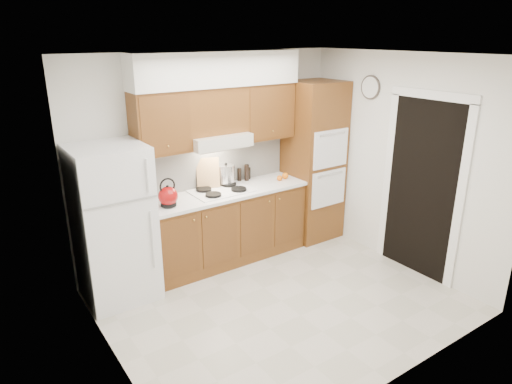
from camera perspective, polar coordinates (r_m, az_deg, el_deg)
floor at (r=5.17m, az=3.18°, el=-13.44°), size 3.60×3.60×0.00m
ceiling at (r=4.36m, az=3.83°, el=16.69°), size 3.60×3.60×0.00m
wall_back at (r=5.81m, az=-5.69°, el=4.27°), size 3.60×0.02×2.60m
wall_left at (r=3.84m, az=-18.31°, el=-4.68°), size 0.02×3.00×2.60m
wall_right at (r=5.85m, az=17.55°, el=3.56°), size 0.02×3.00×2.60m
fridge at (r=5.12m, az=-17.38°, el=-3.86°), size 0.75×0.72×1.72m
base_cabinets at (r=5.85m, az=-3.76°, el=-4.38°), size 2.11×0.60×0.90m
countertop at (r=5.67m, az=-3.81°, el=-0.06°), size 2.13×0.62×0.04m
backsplash at (r=5.83m, az=-5.38°, el=3.51°), size 2.11×0.03×0.56m
oven_cabinet at (r=6.41m, az=7.14°, el=3.80°), size 0.70×0.65×2.20m
upper_cab_left at (r=5.24m, az=-11.90°, el=8.48°), size 0.63×0.33×0.70m
upper_cab_right at (r=5.93m, az=1.06°, el=10.11°), size 0.73×0.33×0.70m
range_hood at (r=5.54m, az=-4.86°, el=6.49°), size 0.75×0.45×0.15m
upper_cab_over_hood at (r=5.52m, az=-5.28°, el=10.14°), size 0.75×0.33×0.55m
soffit at (r=5.48m, az=-4.89°, el=15.08°), size 2.13×0.36×0.40m
cooktop at (r=5.66m, az=-4.36°, el=0.14°), size 0.74×0.50×0.01m
doorway at (r=5.71m, az=19.96°, el=0.29°), size 0.02×0.90×2.10m
wall_clock at (r=6.02m, az=14.12°, el=12.57°), size 0.02×0.30×0.30m
kettle at (r=5.21m, az=-10.94°, el=-0.52°), size 0.26×0.26×0.22m
cutting_board at (r=5.73m, az=-6.01°, el=2.39°), size 0.30×0.19×0.38m
stock_pot at (r=5.84m, az=-3.76°, el=2.23°), size 0.28×0.28×0.23m
condiment_a at (r=6.03m, az=-1.18°, el=2.45°), size 0.07×0.07×0.22m
condiment_b at (r=6.03m, az=-2.09°, el=2.20°), size 0.06×0.06×0.17m
condiment_c at (r=6.11m, az=-0.94°, el=2.38°), size 0.07×0.07×0.16m
orange_near at (r=6.04m, az=2.97°, el=1.75°), size 0.08×0.08×0.07m
orange_far at (r=6.13m, az=3.67°, el=2.04°), size 0.11×0.11×0.09m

